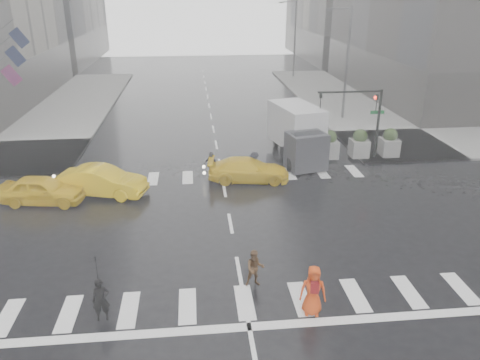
{
  "coord_description": "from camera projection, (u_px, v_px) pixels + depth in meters",
  "views": [
    {
      "loc": [
        -1.55,
        -19.46,
        10.19
      ],
      "look_at": [
        0.66,
        2.0,
        1.35
      ],
      "focal_mm": 35.0,
      "sensor_mm": 36.0,
      "label": 1
    }
  ],
  "objects": [
    {
      "name": "taxi_rear",
      "position": [
        249.0,
        170.0,
        26.56
      ],
      "size": [
        4.24,
        2.32,
        1.33
      ],
      "primitive_type": "imported",
      "rotation": [
        0.0,
        0.0,
        1.46
      ],
      "color": "#E4B70C",
      "rests_on": "ground"
    },
    {
      "name": "sidewalk_ne",
      "position": [
        441.0,
        117.0,
        39.85
      ],
      "size": [
        35.0,
        35.0,
        0.15
      ],
      "primitive_type": "cube",
      "color": "slate",
      "rests_on": "ground"
    },
    {
      "name": "planter_west",
      "position": [
        329.0,
        145.0,
        29.76
      ],
      "size": [
        1.1,
        1.1,
        1.8
      ],
      "color": "slate",
      "rests_on": "ground"
    },
    {
      "name": "box_truck",
      "position": [
        299.0,
        132.0,
        29.82
      ],
      "size": [
        2.3,
        6.12,
        3.25
      ],
      "rotation": [
        0.0,
        0.0,
        0.23
      ],
      "color": "#B8B8BA",
      "rests_on": "ground"
    },
    {
      "name": "pedestrian_brown",
      "position": [
        255.0,
        268.0,
        17.08
      ],
      "size": [
        0.72,
        0.57,
        1.46
      ],
      "primitive_type": "imported",
      "rotation": [
        0.0,
        0.0,
        0.03
      ],
      "color": "#472E19",
      "rests_on": "ground"
    },
    {
      "name": "traffic_signal_pole",
      "position": [
        364.0,
        110.0,
        28.93
      ],
      "size": [
        4.45,
        0.42,
        4.5
      ],
      "color": "black",
      "rests_on": "ground"
    },
    {
      "name": "flag_cluster",
      "position": [
        11.0,
        54.0,
        35.38
      ],
      "size": [
        2.87,
        3.06,
        4.69
      ],
      "color": "#59595B",
      "rests_on": "ground"
    },
    {
      "name": "planter_mid",
      "position": [
        359.0,
        144.0,
        29.95
      ],
      "size": [
        1.1,
        1.1,
        1.8
      ],
      "color": "slate",
      "rests_on": "ground"
    },
    {
      "name": "road_markings",
      "position": [
        230.0,
        223.0,
        21.92
      ],
      "size": [
        18.0,
        48.0,
        0.01
      ],
      "primitive_type": null,
      "color": "silver",
      "rests_on": "ground"
    },
    {
      "name": "pedestrian_orange",
      "position": [
        313.0,
        290.0,
        15.52
      ],
      "size": [
        0.98,
        0.73,
        1.81
      ],
      "rotation": [
        0.0,
        0.0,
        -0.19
      ],
      "color": "#CA3B0E",
      "rests_on": "ground"
    },
    {
      "name": "pedestrian_far_b",
      "position": [
        254.0,
        165.0,
        26.95
      ],
      "size": [
        1.09,
        1.12,
        1.56
      ],
      "primitive_type": "imported",
      "rotation": [
        0.0,
        0.0,
        2.32
      ],
      "color": "black",
      "rests_on": "ground"
    },
    {
      "name": "planter_east",
      "position": [
        389.0,
        143.0,
        30.14
      ],
      "size": [
        1.1,
        1.1,
        1.8
      ],
      "color": "slate",
      "rests_on": "ground"
    },
    {
      "name": "taxi_front",
      "position": [
        42.0,
        190.0,
        23.76
      ],
      "size": [
        4.41,
        2.27,
        1.43
      ],
      "primitive_type": "imported",
      "rotation": [
        0.0,
        0.0,
        1.43
      ],
      "color": "#E4B70C",
      "rests_on": "ground"
    },
    {
      "name": "ground",
      "position": [
        230.0,
        223.0,
        21.92
      ],
      "size": [
        120.0,
        120.0,
        0.0
      ],
      "primitive_type": "plane",
      "color": "black",
      "rests_on": "ground"
    },
    {
      "name": "street_lamp_far",
      "position": [
        294.0,
        36.0,
        56.06
      ],
      "size": [
        2.15,
        0.22,
        9.0
      ],
      "color": "#59595B",
      "rests_on": "ground"
    },
    {
      "name": "taxi_mid",
      "position": [
        102.0,
        181.0,
        24.7
      ],
      "size": [
        4.92,
        2.83,
        1.53
      ],
      "primitive_type": "imported",
      "rotation": [
        0.0,
        0.0,
        1.29
      ],
      "color": "#E4B70C",
      "rests_on": "ground"
    },
    {
      "name": "pedestrian_far_a",
      "position": [
        211.0,
        165.0,
        27.07
      ],
      "size": [
        1.03,
        0.85,
        1.51
      ],
      "primitive_type": "imported",
      "rotation": [
        0.0,
        0.0,
        2.73
      ],
      "color": "black",
      "rests_on": "ground"
    },
    {
      "name": "street_lamp_near",
      "position": [
        346.0,
        59.0,
        37.65
      ],
      "size": [
        2.15,
        0.22,
        9.0
      ],
      "color": "#59595B",
      "rests_on": "ground"
    },
    {
      "name": "pedestrian_black",
      "position": [
        98.0,
        277.0,
        14.95
      ],
      "size": [
        1.09,
        1.1,
        2.43
      ],
      "rotation": [
        0.0,
        0.0,
        0.14
      ],
      "color": "black",
      "rests_on": "ground"
    }
  ]
}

